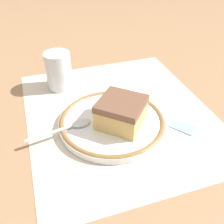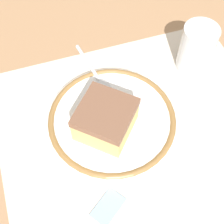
{
  "view_description": "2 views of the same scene",
  "coord_description": "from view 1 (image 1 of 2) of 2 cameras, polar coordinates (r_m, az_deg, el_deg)",
  "views": [
    {
      "loc": [
        0.42,
        -0.15,
        0.34
      ],
      "look_at": [
        0.03,
        -0.03,
        0.03
      ],
      "focal_mm": 42.39,
      "sensor_mm": 36.0,
      "label": 1
    },
    {
      "loc": [
        0.12,
        0.24,
        0.48
      ],
      "look_at": [
        0.03,
        -0.03,
        0.03
      ],
      "focal_mm": 53.71,
      "sensor_mm": 36.0,
      "label": 2
    }
  ],
  "objects": [
    {
      "name": "cake_slice",
      "position": [
        0.5,
        2.02,
        -0.08
      ],
      "size": [
        0.11,
        0.11,
        0.05
      ],
      "color": "#DBB76B",
      "rests_on": "plate"
    },
    {
      "name": "plate",
      "position": [
        0.52,
        -0.0,
        -2.16
      ],
      "size": [
        0.21,
        0.21,
        0.02
      ],
      "color": "white",
      "rests_on": "placemat"
    },
    {
      "name": "spoon",
      "position": [
        0.51,
        -9.01,
        -3.1
      ],
      "size": [
        0.04,
        0.13,
        0.01
      ],
      "color": "silver",
      "rests_on": "plate"
    },
    {
      "name": "napkin",
      "position": [
        0.69,
        6.57,
        7.61
      ],
      "size": [
        0.14,
        0.16,
        0.0
      ],
      "primitive_type": "cube",
      "rotation": [
        0.0,
        0.0,
        0.45
      ],
      "color": "white",
      "rests_on": "placemat"
    },
    {
      "name": "placemat",
      "position": [
        0.56,
        1.55,
        -0.19
      ],
      "size": [
        0.44,
        0.38,
        0.0
      ],
      "primitive_type": "cube",
      "color": "beige",
      "rests_on": "ground_plane"
    },
    {
      "name": "cup",
      "position": [
        0.64,
        -11.4,
        8.4
      ],
      "size": [
        0.06,
        0.06,
        0.09
      ],
      "color": "silver",
      "rests_on": "placemat"
    },
    {
      "name": "ground_plane",
      "position": [
        0.56,
        1.55,
        -0.25
      ],
      "size": [
        2.4,
        2.4,
        0.0
      ],
      "primitive_type": "plane",
      "color": "#9E7551"
    },
    {
      "name": "sugar_packet",
      "position": [
        0.54,
        15.01,
        -2.87
      ],
      "size": [
        0.06,
        0.05,
        0.01
      ],
      "primitive_type": "cube",
      "rotation": [
        0.0,
        0.0,
        0.63
      ],
      "color": "#8CB2E0",
      "rests_on": "placemat"
    }
  ]
}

